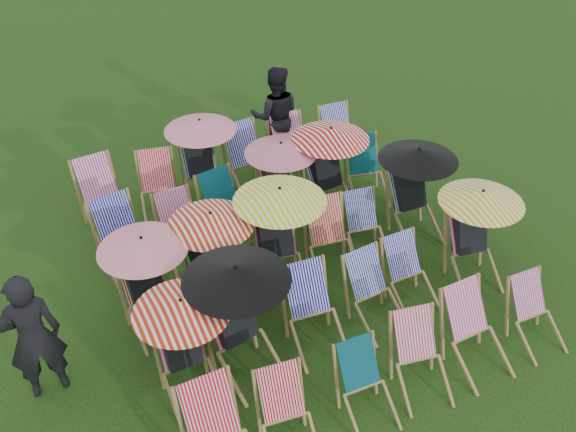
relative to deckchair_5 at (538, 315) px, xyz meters
name	(u,v)px	position (x,y,z in m)	size (l,w,h in m)	color
ground	(297,277)	(-2.07, 2.30, -0.41)	(100.00, 100.00, 0.00)	black
deckchair_1	(288,419)	(-3.35, 0.02, 0.02)	(0.65, 0.84, 0.85)	olive
deckchair_2	(367,387)	(-2.41, 0.01, 0.00)	(0.57, 0.78, 0.82)	olive
deckchair_3	(422,359)	(-1.67, 0.05, 0.03)	(0.72, 0.89, 0.87)	olive
deckchair_4	(478,333)	(-0.89, 0.05, 0.06)	(0.65, 0.89, 0.95)	olive
deckchair_5	(538,315)	(0.00, 0.00, 0.00)	(0.57, 0.77, 0.82)	olive
deckchair_6	(185,347)	(-4.02, 1.19, 0.26)	(1.07, 1.11, 1.27)	olive
deckchair_7	(240,319)	(-3.35, 1.22, 0.35)	(1.21, 1.32, 1.43)	olive
deckchair_8	(315,313)	(-2.42, 1.16, 0.07)	(0.71, 0.93, 0.96)	olive
deckchair_9	(376,294)	(-1.56, 1.15, 0.04)	(0.66, 0.86, 0.89)	olive
deckchair_10	(411,275)	(-0.96, 1.26, 0.02)	(0.58, 0.80, 0.86)	olive
deckchair_11	(476,234)	(0.08, 1.30, 0.29)	(1.11, 1.18, 1.32)	olive
deckchair_12	(148,283)	(-4.09, 2.36, 0.27)	(1.09, 1.15, 1.29)	olive
deckchair_13	(215,257)	(-3.18, 2.43, 0.28)	(1.10, 1.20, 1.30)	olive
deckchair_14	(279,236)	(-2.31, 2.37, 0.35)	(1.21, 1.29, 1.43)	olive
deckchair_15	(332,241)	(-1.56, 2.28, 0.07)	(0.75, 0.95, 0.95)	olive
deckchair_16	(366,227)	(-0.93, 2.38, 0.01)	(0.66, 0.84, 0.83)	olive
deckchair_17	(416,191)	(-0.05, 2.49, 0.30)	(1.14, 1.19, 1.35)	olive
deckchair_18	(124,241)	(-4.09, 3.51, 0.09)	(0.77, 0.99, 1.00)	olive
deckchair_19	(183,231)	(-3.30, 3.42, 0.05)	(0.62, 0.86, 0.91)	olive
deckchair_20	(229,210)	(-2.54, 3.55, 0.07)	(0.77, 0.97, 0.96)	olive
deckchair_21	(280,182)	(-1.68, 3.62, 0.27)	(1.08, 1.15, 1.28)	olive
deckchair_22	(331,170)	(-0.89, 3.49, 0.32)	(1.17, 1.24, 1.38)	olive
deckchair_23	(367,171)	(-0.18, 3.57, 0.05)	(0.77, 0.95, 0.91)	olive
deckchair_24	(104,197)	(-4.09, 4.67, 0.09)	(0.73, 0.97, 0.99)	olive
deckchair_25	(159,188)	(-3.27, 4.58, 0.06)	(0.78, 0.96, 0.93)	olive
deckchair_26	(202,159)	(-2.51, 4.72, 0.29)	(1.12, 1.18, 1.32)	olive
deckchair_27	(250,161)	(-1.74, 4.59, 0.10)	(0.74, 0.99, 1.03)	olive
deckchair_28	(293,151)	(-0.96, 4.59, 0.09)	(0.72, 0.96, 1.00)	olive
deckchair_29	(342,138)	(0.00, 4.66, 0.06)	(0.68, 0.90, 0.93)	olive
person_left	(33,337)	(-5.46, 1.89, 0.44)	(0.62, 0.40, 1.69)	black
person_rear	(275,116)	(-1.01, 5.17, 0.47)	(0.85, 0.66, 1.75)	black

